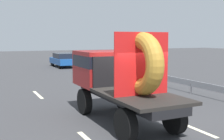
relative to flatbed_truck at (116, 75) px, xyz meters
name	(u,v)px	position (x,y,z in m)	size (l,w,h in m)	color
ground_plane	(138,123)	(0.40, -0.98, -1.61)	(120.00, 120.00, 0.00)	#38383A
flatbed_truck	(116,75)	(0.00, 0.00, 0.00)	(2.02, 5.38, 3.12)	black
distant_sedan	(64,60)	(3.50, 19.13, -0.85)	(1.87, 4.37, 1.42)	black
guardrail	(171,79)	(5.70, 4.17, -1.08)	(0.10, 13.82, 0.71)	gray
lane_dash_left_far	(38,95)	(-1.75, 5.61, -1.61)	(2.20, 0.16, 0.01)	beige
lane_dash_right_near	(193,128)	(1.75, -2.20, -1.61)	(2.13, 0.16, 0.01)	beige
lane_dash_right_far	(103,91)	(1.75, 5.11, -1.61)	(2.10, 0.16, 0.01)	beige
oncoming_car	(68,58)	(4.82, 21.86, -0.92)	(1.69, 3.95, 1.29)	black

